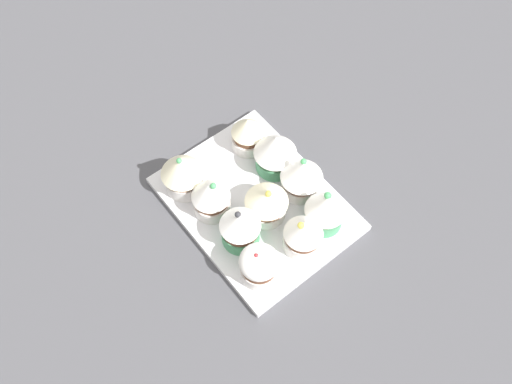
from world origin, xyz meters
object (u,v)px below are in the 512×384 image
cupcake_2 (275,151)px  cupcake_7 (240,227)px  cupcake_8 (211,196)px  cupcake_9 (182,172)px  baking_tray (256,204)px  cupcake_0 (325,209)px  cupcake_4 (303,233)px  cupcake_3 (248,133)px  cupcake_6 (259,266)px  cupcake_1 (302,176)px  cupcake_5 (264,204)px

cupcake_2 → cupcake_7: size_ratio=1.02×
cupcake_8 → cupcake_9: 5.83cm
baking_tray → cupcake_0: bearing=-147.0°
cupcake_4 → cupcake_8: cupcake_4 is taller
cupcake_0 → cupcake_2: (12.01, -0.61, 0.30)cm
cupcake_3 → cupcake_6: (-18.30, 12.45, -0.19)cm
cupcake_3 → cupcake_4: (-18.58, 4.76, 0.33)cm
cupcake_3 → cupcake_6: size_ratio=1.05×
baking_tray → cupcake_6: cupcake_6 is taller
baking_tray → cupcake_1: cupcake_1 is taller
cupcake_3 → cupcake_4: bearing=165.6°
baking_tray → cupcake_6: 12.27cm
cupcake_3 → cupcake_8: bearing=116.8°
cupcake_5 → cupcake_9: size_ratio=0.83×
cupcake_3 → cupcake_9: bearing=90.0°
cupcake_0 → cupcake_7: bearing=64.4°
cupcake_0 → cupcake_9: cupcake_9 is taller
cupcake_9 → cupcake_6: bearing=179.7°
cupcake_3 → cupcake_2: bearing=-171.9°
cupcake_4 → cupcake_5: cupcake_4 is taller
cupcake_1 → cupcake_0: bearing=171.1°
cupcake_1 → cupcake_6: size_ratio=1.15×
cupcake_4 → cupcake_1: bearing=-39.6°
baking_tray → cupcake_3: 11.21cm
cupcake_3 → cupcake_7: (-12.31, 11.06, 0.33)cm
cupcake_1 → cupcake_4: 9.34cm
cupcake_0 → cupcake_3: bearing=0.7°
baking_tray → cupcake_8: size_ratio=3.71×
cupcake_7 → cupcake_8: 6.60cm
cupcake_8 → cupcake_2: bearing=-89.9°
cupcake_1 → cupcake_2: cupcake_2 is taller
cupcake_0 → cupcake_8: size_ratio=1.01×
cupcake_0 → cupcake_4: size_ratio=0.99×
cupcake_2 → cupcake_9: size_ratio=0.94×
cupcake_7 → cupcake_3: bearing=-41.9°
baking_tray → cupcake_8: cupcake_8 is taller
cupcake_2 → cupcake_4: (-12.88, 5.57, -0.35)cm
cupcake_1 → cupcake_5: size_ratio=1.09×
baking_tray → cupcake_2: cupcake_2 is taller
cupcake_0 → cupcake_6: bearing=92.7°
cupcake_1 → cupcake_9: cupcake_9 is taller
baking_tray → cupcake_1: bearing=-110.2°
cupcake_6 → baking_tray: bearing=-36.5°
cupcake_1 → cupcake_5: cupcake_1 is taller
baking_tray → cupcake_0: size_ratio=3.68×
cupcake_9 → cupcake_5: bearing=-150.7°
cupcake_2 → cupcake_3: size_ratio=1.14×
cupcake_7 → cupcake_9: cupcake_9 is taller
cupcake_5 → cupcake_6: bearing=136.9°
baking_tray → cupcake_6: size_ratio=4.34×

